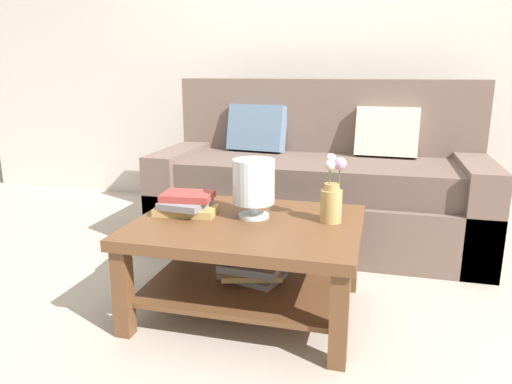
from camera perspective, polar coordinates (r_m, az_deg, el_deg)
ground_plane at (r=2.64m, az=2.80°, el=-10.81°), size 10.00×10.00×0.00m
back_wall at (r=4.03m, az=8.14°, el=17.47°), size 6.40×0.12×2.70m
couch at (r=3.24m, az=7.52°, el=0.71°), size 2.09×0.90×1.06m
coffee_table at (r=2.24m, az=-0.94°, el=-6.56°), size 1.02×0.80×0.45m
book_stack_main at (r=2.32m, az=-8.29°, el=-1.41°), size 0.30×0.23×0.10m
glass_hurricane_vase at (r=2.21m, az=-0.29°, el=1.06°), size 0.20×0.20×0.28m
flower_pitcher at (r=2.18m, az=9.02°, el=-0.41°), size 0.11×0.11×0.31m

